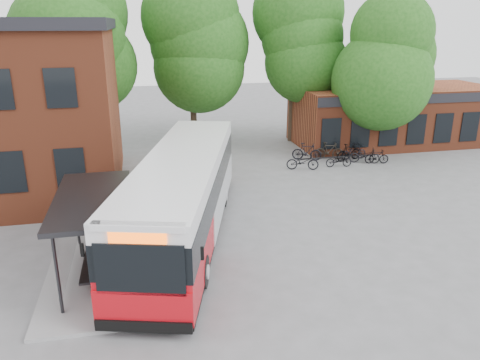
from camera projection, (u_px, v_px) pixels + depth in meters
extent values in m
plane|color=slate|center=(222.00, 248.00, 18.13)|extent=(100.00, 100.00, 0.00)
imported|color=black|center=(303.00, 162.00, 27.61)|extent=(2.00, 1.14, 0.99)
imported|color=black|center=(307.00, 152.00, 29.47)|extent=(1.91, 1.20, 1.11)
imported|color=black|center=(339.00, 160.00, 28.16)|extent=(1.63, 0.71, 0.83)
imported|color=#2A251F|center=(329.00, 151.00, 29.74)|extent=(1.90, 0.94, 1.10)
imported|color=black|center=(354.00, 152.00, 29.68)|extent=(1.88, 0.93, 0.95)
imported|color=black|center=(349.00, 152.00, 29.42)|extent=(1.92, 1.04, 1.11)
imported|color=black|center=(364.00, 155.00, 28.93)|extent=(1.94, 1.30, 0.97)
imported|color=black|center=(377.00, 157.00, 28.81)|extent=(1.53, 0.68, 0.89)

